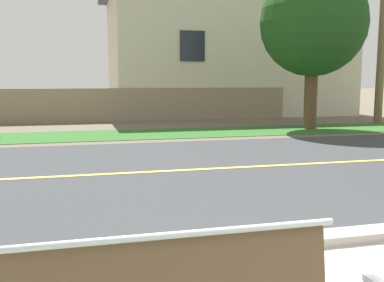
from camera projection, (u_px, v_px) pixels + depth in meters
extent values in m
plane|color=#665B4C|center=(153.00, 158.00, 9.99)|extent=(140.00, 140.00, 0.00)
cube|color=#ADA89E|center=(241.00, 247.00, 4.56)|extent=(44.00, 0.30, 0.11)
cube|color=#383A3D|center=(165.00, 171.00, 8.55)|extent=(52.00, 8.00, 0.01)
cube|color=#E0CC4C|center=(165.00, 171.00, 8.55)|extent=(48.00, 0.14, 0.01)
cube|color=#2D6026|center=(131.00, 134.00, 14.28)|extent=(48.00, 2.80, 0.02)
cylinder|color=silver|center=(170.00, 235.00, 2.19)|extent=(1.79, 0.04, 0.04)
cylinder|color=brown|center=(311.00, 96.00, 15.84)|extent=(0.45, 0.45, 2.33)
sphere|color=#1E4719|center=(313.00, 23.00, 15.49)|extent=(3.73, 3.73, 3.73)
cylinder|color=brown|center=(384.00, 12.00, 17.75)|extent=(0.32, 0.32, 8.84)
cube|color=gray|center=(141.00, 104.00, 19.04)|extent=(13.00, 0.36, 1.40)
cube|color=beige|center=(226.00, 57.00, 22.99)|extent=(11.62, 6.40, 5.81)
cube|color=#232833|center=(192.00, 46.00, 19.21)|extent=(1.10, 0.06, 1.30)
cube|color=#232833|center=(302.00, 48.00, 20.49)|extent=(1.10, 0.06, 1.30)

